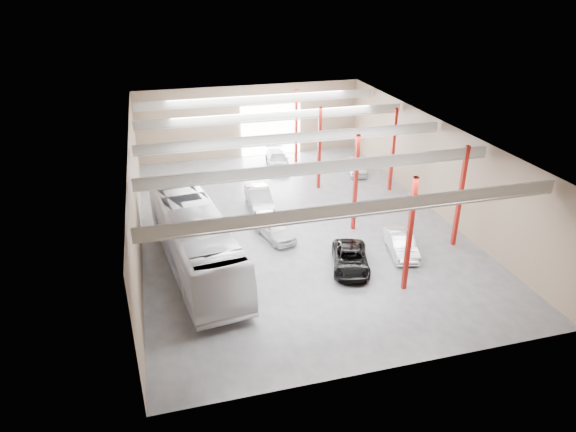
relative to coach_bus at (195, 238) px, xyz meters
name	(u,v)px	position (x,y,z in m)	size (l,w,h in m)	color
depot_shell	(295,157)	(7.77, 4.76, 3.00)	(22.12, 32.12, 7.06)	#4A4B50
coach_bus	(195,238)	(0.00, 0.00, 0.00)	(3.32, 14.18, 3.95)	silver
black_sedan	(351,259)	(9.22, -2.81, -1.32)	(2.17, 4.70, 1.30)	black
car_row_a	(275,229)	(5.63, 2.39, -1.28)	(1.64, 4.09, 1.39)	silver
car_row_b	(259,198)	(5.67, 7.59, -1.18)	(1.69, 4.84, 1.59)	#A6A7AB
car_row_c	(277,160)	(9.33, 16.27, -1.27)	(1.97, 4.85, 1.41)	slate
car_right_near	(401,243)	(13.13, -1.85, -1.27)	(1.50, 4.30, 1.42)	silver
car_right_far	(357,166)	(15.93, 12.72, -1.31)	(1.58, 3.93, 1.34)	silver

